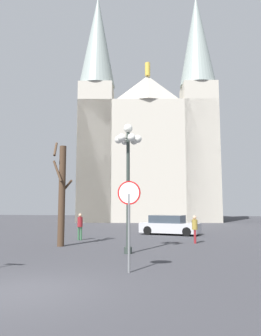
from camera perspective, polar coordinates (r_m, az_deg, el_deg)
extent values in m
plane|color=#38383D|center=(9.08, -19.07, -20.16)|extent=(120.00, 120.00, 0.00)
cube|color=#BCB5A5|center=(46.98, 2.90, 0.41)|extent=(20.10, 15.66, 15.93)
pyramid|color=#BCB5A5|center=(43.90, 3.09, 14.02)|extent=(6.66, 2.92, 3.50)
cylinder|color=gold|center=(44.91, 3.07, 17.18)|extent=(0.70, 0.70, 1.80)
cube|color=#BCB5A5|center=(43.18, -6.17, 2.73)|extent=(5.08, 5.08, 18.41)
cone|color=gray|center=(48.38, -5.92, 21.66)|extent=(4.92, 4.92, 13.40)
cube|color=#BCB5A5|center=(43.72, 12.26, 2.73)|extent=(5.08, 5.08, 18.41)
cone|color=gray|center=(48.87, 11.76, 21.47)|extent=(4.92, 4.92, 13.40)
cylinder|color=slate|center=(10.70, -0.27, -11.49)|extent=(0.08, 0.08, 2.55)
cylinder|color=red|center=(10.67, -0.26, -4.45)|extent=(0.79, 0.15, 0.79)
cylinder|color=white|center=(10.65, -0.28, -4.44)|extent=(0.69, 0.10, 0.70)
cylinder|color=#2D3833|center=(14.77, -0.44, -4.28)|extent=(0.16, 0.16, 5.58)
cylinder|color=#2D3833|center=(14.89, -0.45, -14.48)|extent=(0.36, 0.36, 0.30)
sphere|color=white|center=(15.19, -0.43, 7.10)|extent=(0.42, 0.42, 0.42)
sphere|color=white|center=(15.01, 1.30, 5.20)|extent=(0.37, 0.37, 0.37)
cylinder|color=#2D3833|center=(15.04, 0.43, 5.18)|extent=(0.05, 0.46, 0.05)
sphere|color=white|center=(15.42, 0.66, 4.88)|extent=(0.37, 0.37, 0.37)
cylinder|color=#2D3833|center=(15.25, 0.12, 5.01)|extent=(0.42, 0.27, 0.05)
sphere|color=white|center=(15.50, -1.02, 4.82)|extent=(0.37, 0.37, 0.37)
cylinder|color=#2D3833|center=(15.29, -0.73, 4.98)|extent=(0.42, 0.27, 0.05)
sphere|color=white|center=(15.16, -2.14, 5.09)|extent=(0.37, 0.37, 0.37)
cylinder|color=#2D3833|center=(15.11, -1.29, 5.12)|extent=(0.05, 0.46, 0.05)
sphere|color=white|center=(14.73, -1.57, 5.43)|extent=(0.37, 0.37, 0.37)
cylinder|color=#2D3833|center=(14.90, -0.99, 5.29)|extent=(0.42, 0.27, 0.05)
sphere|color=white|center=(14.66, 0.19, 5.49)|extent=(0.37, 0.37, 0.37)
cylinder|color=#2D3833|center=(14.87, -0.12, 5.32)|extent=(0.42, 0.27, 0.05)
cylinder|color=#473323|center=(17.74, -12.17, -4.79)|extent=(0.36, 0.36, 5.42)
cylinder|color=#473323|center=(18.04, -13.25, 3.29)|extent=(0.37, 0.90, 0.91)
cylinder|color=#473323|center=(17.63, -12.93, -0.53)|extent=(0.73, 0.52, 1.20)
cylinder|color=#473323|center=(17.95, -11.13, -2.98)|extent=(0.69, 0.59, 0.55)
cube|color=#B7B7BC|center=(24.41, 7.11, -10.54)|extent=(4.65, 2.91, 0.71)
cube|color=#333D47|center=(24.44, 6.60, -9.04)|extent=(2.77, 2.25, 0.57)
cylinder|color=black|center=(24.87, 10.99, -10.83)|extent=(0.67, 0.37, 0.64)
cylinder|color=black|center=(23.22, 10.04, -11.15)|extent=(0.67, 0.37, 0.64)
cylinder|color=black|center=(25.69, 4.47, -10.80)|extent=(0.67, 0.37, 0.64)
cylinder|color=black|center=(24.09, 3.11, -11.08)|extent=(0.67, 0.37, 0.64)
cylinder|color=#33663F|center=(20.68, -8.82, -11.49)|extent=(0.12, 0.12, 0.82)
cylinder|color=#33663F|center=(20.72, -9.26, -11.48)|extent=(0.12, 0.12, 0.82)
cylinder|color=maroon|center=(20.65, -9.00, -9.50)|extent=(0.32, 0.32, 0.61)
sphere|color=tan|center=(20.63, -8.98, -8.34)|extent=(0.22, 0.22, 0.22)
cylinder|color=maroon|center=(19.06, 11.49, -11.92)|extent=(0.12, 0.12, 0.78)
cylinder|color=maroon|center=(19.22, 11.43, -11.88)|extent=(0.12, 0.12, 0.78)
cylinder|color=olive|center=(19.09, 11.41, -9.87)|extent=(0.32, 0.32, 0.58)
sphere|color=tan|center=(19.07, 11.38, -8.68)|extent=(0.21, 0.21, 0.21)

